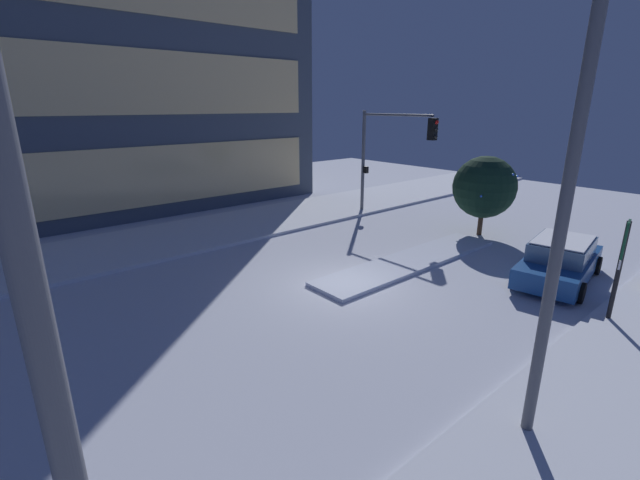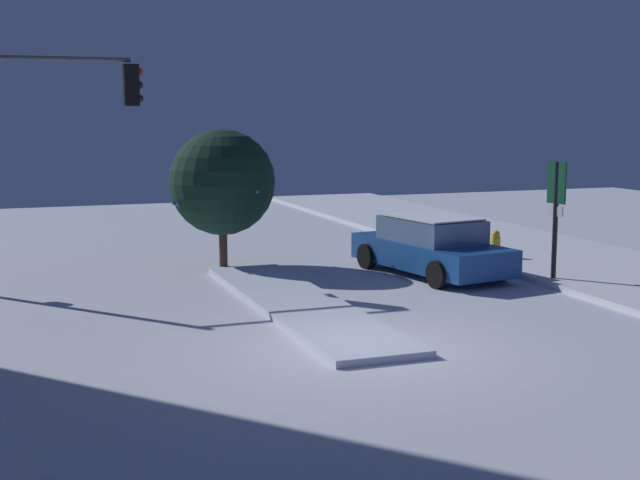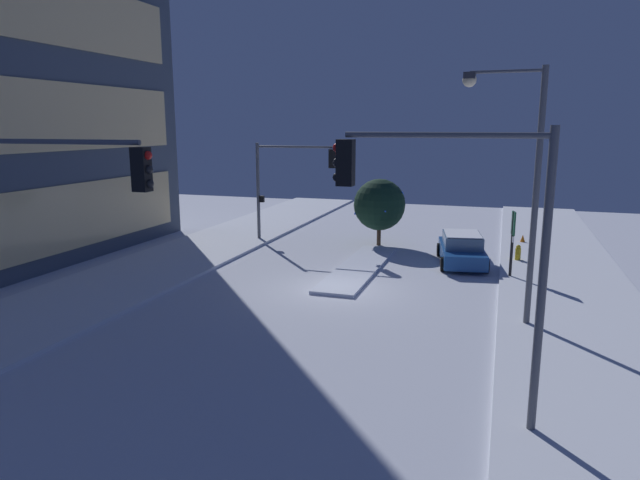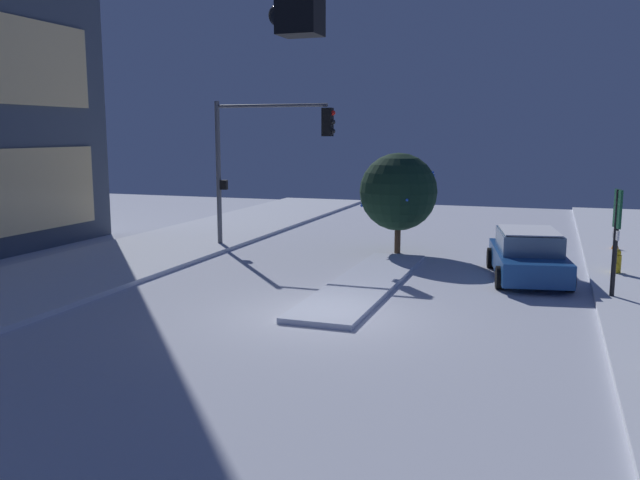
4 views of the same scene
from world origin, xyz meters
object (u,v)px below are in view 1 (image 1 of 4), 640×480
(decorated_tree_median, at_px, (484,187))
(parking_info_sign, at_px, (621,259))
(street_lamp_arched, at_px, (534,138))
(traffic_light_corner_far_right, at_px, (391,145))
(traffic_light_corner_near_left, at_px, (5,265))
(car_near, at_px, (560,261))

(decorated_tree_median, bearing_deg, parking_info_sign, -126.68)
(street_lamp_arched, bearing_deg, parking_info_sign, -88.94)
(traffic_light_corner_far_right, height_order, decorated_tree_median, traffic_light_corner_far_right)
(street_lamp_arched, distance_m, parking_info_sign, 6.89)
(street_lamp_arched, height_order, decorated_tree_median, street_lamp_arched)
(traffic_light_corner_far_right, distance_m, street_lamp_arched, 15.55)
(street_lamp_arched, bearing_deg, traffic_light_corner_far_right, -38.94)
(street_lamp_arched, height_order, parking_info_sign, street_lamp_arched)
(traffic_light_corner_far_right, bearing_deg, traffic_light_corner_near_left, -58.84)
(traffic_light_corner_near_left, distance_m, decorated_tree_median, 19.02)
(decorated_tree_median, bearing_deg, traffic_light_corner_far_right, 99.79)
(traffic_light_corner_far_right, relative_size, decorated_tree_median, 1.51)
(street_lamp_arched, xyz_separation_m, decorated_tree_median, (11.08, 6.71, -3.06))
(car_near, xyz_separation_m, traffic_light_corner_near_left, (-15.07, -0.85, 3.81))
(traffic_light_corner_far_right, bearing_deg, parking_info_sign, -19.90)
(car_near, xyz_separation_m, street_lamp_arched, (-8.09, -2.06, 4.59))
(street_lamp_arched, bearing_deg, decorated_tree_median, -56.37)
(car_near, bearing_deg, traffic_light_corner_far_right, 67.75)
(traffic_light_corner_near_left, bearing_deg, decorated_tree_median, -73.06)
(car_near, height_order, street_lamp_arched, street_lamp_arched)
(traffic_light_corner_far_right, bearing_deg, decorated_tree_median, 9.79)
(street_lamp_arched, distance_m, decorated_tree_median, 13.31)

